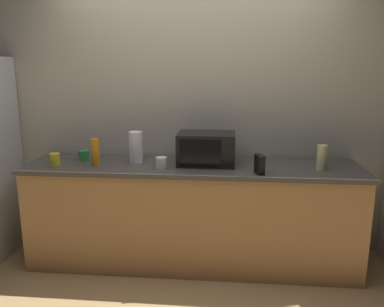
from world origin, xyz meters
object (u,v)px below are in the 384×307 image
(microwave, at_px, (206,149))
(bottle_dish_soap, at_px, (95,152))
(cordless_phone, at_px, (260,164))
(mug_green, at_px, (84,155))
(bottle_vinegar, at_px, (322,158))
(mug_white, at_px, (161,163))
(mug_yellow, at_px, (55,159))
(paper_towel_roll, at_px, (136,147))

(microwave, xyz_separation_m, bottle_dish_soap, (-0.92, -0.12, -0.02))
(cordless_phone, distance_m, mug_green, 1.55)
(bottle_dish_soap, distance_m, mug_green, 0.24)
(bottle_vinegar, bearing_deg, mug_white, -176.62)
(mug_yellow, relative_size, mug_white, 1.14)
(microwave, distance_m, bottle_vinegar, 0.94)
(cordless_phone, height_order, bottle_vinegar, bottle_vinegar)
(microwave, bearing_deg, paper_towel_roll, 179.79)
(mug_yellow, xyz_separation_m, mug_white, (0.91, -0.01, -0.01))
(microwave, distance_m, cordless_phone, 0.51)
(cordless_phone, bearing_deg, mug_yellow, 159.40)
(microwave, bearing_deg, bottle_vinegar, -6.05)
(cordless_phone, bearing_deg, paper_towel_roll, 148.07)
(mug_green, bearing_deg, bottle_dish_soap, -44.86)
(bottle_dish_soap, bearing_deg, mug_yellow, -172.20)
(paper_towel_roll, height_order, mug_green, paper_towel_roll)
(microwave, relative_size, cordless_phone, 3.20)
(paper_towel_roll, bearing_deg, mug_yellow, -165.23)
(paper_towel_roll, bearing_deg, cordless_phone, -14.69)
(cordless_phone, relative_size, mug_white, 1.63)
(bottle_dish_soap, xyz_separation_m, mug_white, (0.57, -0.05, -0.07))
(cordless_phone, xyz_separation_m, mug_white, (-0.79, 0.09, -0.03))
(mug_yellow, bearing_deg, bottle_vinegar, 1.86)
(microwave, height_order, mug_white, microwave)
(mug_yellow, height_order, mug_green, mug_yellow)
(bottle_vinegar, xyz_separation_m, mug_green, (-2.03, 0.14, -0.06))
(microwave, bearing_deg, bottle_dish_soap, -172.36)
(mug_green, bearing_deg, mug_white, -16.47)
(bottle_dish_soap, xyz_separation_m, mug_green, (-0.17, 0.17, -0.07))
(bottle_vinegar, distance_m, bottle_dish_soap, 1.86)
(microwave, relative_size, paper_towel_roll, 1.78)
(paper_towel_roll, distance_m, bottle_vinegar, 1.55)
(paper_towel_roll, xyz_separation_m, cordless_phone, (1.04, -0.27, -0.06))
(bottle_vinegar, relative_size, mug_white, 2.19)
(mug_white, bearing_deg, microwave, 26.15)
(cordless_phone, xyz_separation_m, mug_green, (-1.52, 0.31, -0.03))
(microwave, bearing_deg, mug_green, 177.83)
(cordless_phone, height_order, bottle_dish_soap, bottle_dish_soap)
(bottle_vinegar, distance_m, mug_white, 1.30)
(mug_yellow, bearing_deg, mug_green, 50.91)
(paper_towel_roll, xyz_separation_m, bottle_dish_soap, (-0.32, -0.13, -0.02))
(microwave, bearing_deg, mug_white, -153.85)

